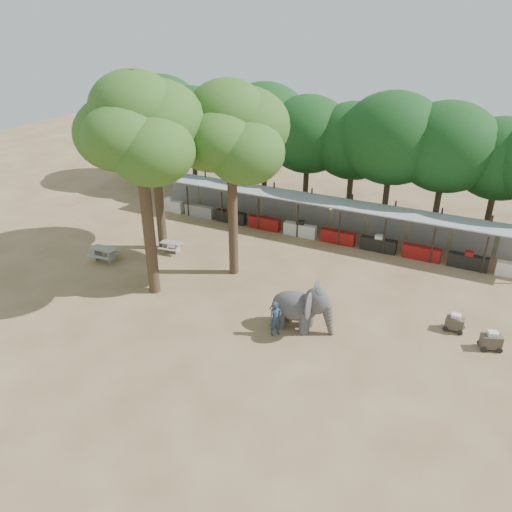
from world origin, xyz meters
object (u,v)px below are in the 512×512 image
at_px(yard_tree_center, 139,129).
at_px(cart_back, 491,340).
at_px(cart_front, 455,322).
at_px(yard_tree_back, 230,132).
at_px(yard_tree_left, 152,125).
at_px(picnic_table_far, 171,245).
at_px(handler, 275,319).
at_px(picnic_table_near, 104,252).
at_px(elephant, 302,307).

xyz_separation_m(yard_tree_center, cart_back, (17.76, 2.40, -8.72)).
bearing_deg(cart_front, yard_tree_back, 179.84).
relative_size(yard_tree_center, cart_front, 12.00).
xyz_separation_m(yard_tree_left, cart_back, (20.76, -2.60, -7.72)).
xyz_separation_m(yard_tree_left, yard_tree_center, (3.00, -5.00, 1.01)).
bearing_deg(picnic_table_far, cart_back, -13.01).
xyz_separation_m(handler, picnic_table_far, (-10.08, 5.54, -0.47)).
bearing_deg(picnic_table_near, picnic_table_far, 38.31).
bearing_deg(cart_back, yard_tree_back, 154.06).
bearing_deg(elephant, yard_tree_center, 176.09).
relative_size(yard_tree_back, cart_back, 9.72).
bearing_deg(yard_tree_center, yard_tree_left, 120.96).
xyz_separation_m(yard_tree_left, cart_front, (19.02, -1.73, -7.73)).
distance_m(yard_tree_center, picnic_table_near, 10.22).
bearing_deg(yard_tree_back, yard_tree_center, -126.86).
distance_m(yard_tree_left, handler, 14.56).
distance_m(handler, picnic_table_near, 13.52).
bearing_deg(picnic_table_near, yard_tree_center, -21.50).
relative_size(yard_tree_left, picnic_table_far, 7.23).
bearing_deg(yard_tree_left, handler, -28.51).
height_order(yard_tree_back, handler, yard_tree_back).
distance_m(yard_tree_back, picnic_table_far, 9.52).
xyz_separation_m(picnic_table_near, cart_back, (22.92, 0.77, -0.06)).
height_order(elephant, cart_front, elephant).
bearing_deg(picnic_table_far, yard_tree_left, 147.42).
distance_m(elephant, picnic_table_near, 14.32).
distance_m(handler, cart_front, 9.04).
distance_m(yard_tree_left, yard_tree_back, 6.09).
distance_m(cart_front, cart_back, 1.94).
xyz_separation_m(picnic_table_far, cart_front, (18.02, -1.25, 0.02)).
distance_m(yard_tree_center, yard_tree_back, 5.04).
bearing_deg(yard_tree_back, elephant, -33.02).
height_order(yard_tree_center, cart_front, yard_tree_center).
height_order(yard_tree_center, yard_tree_back, yard_tree_center).
relative_size(handler, picnic_table_far, 1.21).
height_order(handler, picnic_table_near, handler).
height_order(picnic_table_far, cart_front, cart_front).
distance_m(yard_tree_center, picnic_table_far, 10.05).
bearing_deg(yard_tree_center, yard_tree_back, 53.14).
xyz_separation_m(yard_tree_center, yard_tree_back, (3.00, 4.00, -0.67)).
height_order(yard_tree_back, elephant, yard_tree_back).
bearing_deg(elephant, handler, -135.80).
relative_size(handler, cart_front, 1.84).
bearing_deg(elephant, cart_back, 10.66).
relative_size(yard_tree_left, yard_tree_back, 0.97).
relative_size(yard_tree_back, elephant, 3.42).
height_order(yard_tree_back, cart_front, yard_tree_back).
distance_m(elephant, handler, 1.49).
distance_m(picnic_table_far, cart_front, 18.06).
relative_size(yard_tree_left, picnic_table_near, 6.29).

